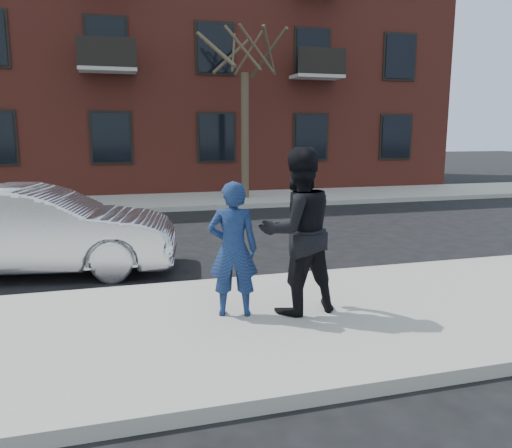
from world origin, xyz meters
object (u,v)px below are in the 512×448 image
object	(u,v)px
silver_sedan	(38,231)
man_hoodie	(233,249)
street_tree	(245,36)
man_peacoat	(298,231)

from	to	relation	value
silver_sedan	man_hoodie	distance (m)	4.13
street_tree	silver_sedan	world-z (taller)	street_tree
silver_sedan	man_hoodie	size ratio (longest dim) A/B	2.74
street_tree	man_peacoat	world-z (taller)	street_tree
street_tree	silver_sedan	bearing A→B (deg)	-125.83
man_hoodie	man_peacoat	xyz separation A→B (m)	(0.79, -0.10, 0.20)
silver_sedan	man_peacoat	distance (m)	4.76
street_tree	man_hoodie	xyz separation A→B (m)	(-3.00, -10.98, -4.54)
silver_sedan	man_hoodie	bearing A→B (deg)	-131.83
man_peacoat	silver_sedan	bearing A→B (deg)	-51.73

